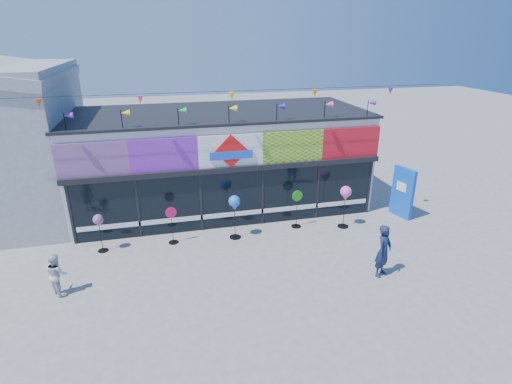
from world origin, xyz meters
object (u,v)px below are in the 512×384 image
object	(u,v)px
blue_sign	(403,192)
spinner_3	(297,208)
spinner_0	(99,222)
spinner_1	(172,224)
spinner_2	(235,204)
adult_man	(384,251)
spinner_4	(346,195)
child	(57,274)

from	to	relation	value
blue_sign	spinner_3	world-z (taller)	blue_sign
spinner_0	spinner_1	bearing A→B (deg)	0.43
spinner_2	adult_man	size ratio (longest dim) A/B	0.98
blue_sign	spinner_3	xyz separation A→B (m)	(-4.52, 0.08, -0.25)
spinner_1	spinner_2	distance (m)	2.35
blue_sign	spinner_0	distance (m)	11.74
spinner_4	adult_man	bearing A→B (deg)	-95.03
spinner_1	adult_man	xyz separation A→B (m)	(6.28, -3.65, 0.12)
spinner_4	child	xyz separation A→B (m)	(-9.96, -2.03, -0.72)
spinner_1	spinner_4	xyz separation A→B (m)	(6.58, -0.26, 0.63)
spinner_0	spinner_1	world-z (taller)	same
spinner_4	adult_man	distance (m)	3.45
spinner_1	child	size ratio (longest dim) A/B	1.09
spinner_4	adult_man	size ratio (longest dim) A/B	0.99
spinner_1	blue_sign	bearing A→B (deg)	0.62
spinner_2	spinner_4	xyz separation A→B (m)	(4.31, -0.12, 0.02)
blue_sign	child	distance (m)	12.91
blue_sign	spinner_0	size ratio (longest dim) A/B	1.50
adult_man	child	size ratio (longest dim) A/B	1.34
spinner_4	child	size ratio (longest dim) A/B	1.33
spinner_2	spinner_3	distance (m)	2.59
spinner_4	child	distance (m)	10.19
spinner_0	child	distance (m)	2.50
spinner_2	spinner_3	xyz separation A→B (m)	(2.51, 0.32, -0.54)
blue_sign	spinner_2	size ratio (longest dim) A/B	1.25
blue_sign	spinner_4	bearing A→B (deg)	172.32
blue_sign	spinner_1	size ratio (longest dim) A/B	1.50
child	spinner_3	bearing A→B (deg)	-108.29
child	spinner_0	bearing A→B (deg)	-57.76
spinner_0	adult_man	world-z (taller)	adult_man
blue_sign	adult_man	world-z (taller)	blue_sign
spinner_3	adult_man	world-z (taller)	adult_man
spinner_3	child	xyz separation A→B (m)	(-8.16, -2.47, -0.16)
spinner_0	spinner_4	world-z (taller)	spinner_4
spinner_0	spinner_4	bearing A→B (deg)	-1.52
spinner_3	spinner_2	bearing A→B (deg)	-172.78
spinner_1	spinner_4	world-z (taller)	spinner_4
spinner_2	spinner_0	bearing A→B (deg)	178.55
blue_sign	spinner_0	xyz separation A→B (m)	(-11.73, -0.12, 0.07)
spinner_4	blue_sign	bearing A→B (deg)	7.50
spinner_4	spinner_1	bearing A→B (deg)	177.75
blue_sign	spinner_2	distance (m)	7.05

